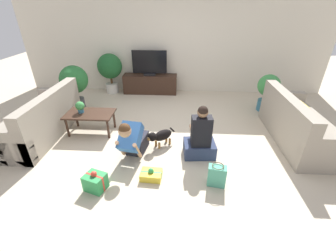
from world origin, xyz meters
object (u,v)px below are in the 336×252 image
(potted_plant_back_left, at_px, (110,68))
(sofa_right, at_px, (298,126))
(gift_box_b, at_px, (151,175))
(tv, at_px, (150,64))
(potted_plant_corner_left, at_px, (74,81))
(coffee_table, at_px, (90,115))
(gift_bag_a, at_px, (217,176))
(person_kneeling, at_px, (133,139))
(gift_box_a, at_px, (95,182))
(tabletop_plant, at_px, (80,107))
(person_sitting, at_px, (200,139))
(sofa_left, at_px, (41,121))
(dog, at_px, (160,136))
(tv_console, at_px, (150,84))
(potted_plant_corner_right, at_px, (268,90))

(potted_plant_back_left, bearing_deg, sofa_right, -29.11)
(potted_plant_back_left, height_order, gift_box_b, potted_plant_back_left)
(tv, height_order, potted_plant_corner_left, tv)
(coffee_table, relative_size, gift_bag_a, 2.68)
(coffee_table, height_order, potted_plant_back_left, potted_plant_back_left)
(person_kneeling, bearing_deg, gift_box_b, -46.36)
(gift_box_b, bearing_deg, gift_box_a, -160.44)
(tabletop_plant, bearing_deg, person_sitting, -16.76)
(sofa_left, relative_size, dog, 4.23)
(coffee_table, bearing_deg, sofa_left, -169.24)
(tv_console, bearing_deg, sofa_left, -125.93)
(person_sitting, bearing_deg, tabletop_plant, -21.40)
(dog, bearing_deg, gift_box_a, -76.21)
(person_kneeling, bearing_deg, person_sitting, 14.01)
(person_sitting, height_order, gift_box_a, person_sitting)
(tabletop_plant, bearing_deg, coffee_table, -7.29)
(sofa_right, bearing_deg, sofa_left, 91.32)
(gift_box_a, bearing_deg, sofa_left, 137.96)
(potted_plant_corner_left, height_order, gift_bag_a, potted_plant_corner_left)
(potted_plant_corner_right, relative_size, potted_plant_back_left, 0.80)
(dog, distance_m, gift_box_a, 1.38)
(potted_plant_back_left, height_order, tabletop_plant, potted_plant_back_left)
(gift_box_b, bearing_deg, potted_plant_corner_left, 130.88)
(tv, height_order, gift_box_a, tv)
(person_sitting, height_order, gift_bag_a, person_sitting)
(sofa_right, xyz_separation_m, tv_console, (-3.05, 2.36, -0.05))
(sofa_right, bearing_deg, person_kneeling, 103.12)
(tv, xyz_separation_m, potted_plant_corner_left, (-1.64, -1.13, -0.15))
(tv, bearing_deg, potted_plant_corner_right, -19.39)
(sofa_left, distance_m, dog, 2.34)
(tv_console, distance_m, gift_box_b, 3.62)
(dog, distance_m, tabletop_plant, 1.69)
(coffee_table, bearing_deg, potted_plant_back_left, 95.59)
(gift_box_b, bearing_deg, sofa_left, 153.90)
(tv_console, distance_m, dog, 2.78)
(sofa_right, bearing_deg, potted_plant_corner_right, 6.37)
(gift_box_b, bearing_deg, gift_bag_a, -4.82)
(potted_plant_corner_right, bearing_deg, sofa_right, -83.63)
(gift_box_a, bearing_deg, potted_plant_back_left, 102.35)
(sofa_left, bearing_deg, person_kneeling, 73.28)
(dog, xyz_separation_m, gift_bag_a, (0.89, -0.93, -0.05))
(potted_plant_back_left, bearing_deg, coffee_table, -84.41)
(potted_plant_corner_right, bearing_deg, sofa_left, -162.82)
(coffee_table, distance_m, potted_plant_corner_right, 4.00)
(sofa_right, height_order, person_sitting, person_sitting)
(potted_plant_corner_right, distance_m, gift_box_b, 3.56)
(sofa_left, bearing_deg, tabletop_plant, 104.88)
(gift_box_b, distance_m, tabletop_plant, 2.07)
(person_kneeling, xyz_separation_m, person_sitting, (1.11, 0.08, -0.01))
(potted_plant_corner_left, bearing_deg, person_sitting, -32.52)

